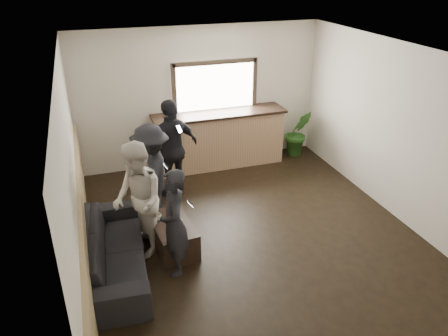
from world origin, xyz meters
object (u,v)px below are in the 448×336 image
object	(u,v)px
person_b	(138,201)
person_c	(152,174)
cup_b	(179,223)
person_d	(173,149)
sofa	(112,250)
person_a	(174,223)
cup_a	(158,217)
potted_plant	(298,133)
coffee_table	(173,236)
bar_counter	(219,136)

from	to	relation	value
person_b	person_c	bearing A→B (deg)	148.40
cup_b	person_d	distance (m)	1.77
person_b	sofa	bearing A→B (deg)	-64.41
person_d	person_b	bearing A→B (deg)	37.14
sofa	person_a	xyz separation A→B (m)	(0.84, -0.27, 0.44)
person_b	person_d	world-z (taller)	person_d
cup_a	cup_b	distance (m)	0.37
person_d	potted_plant	bearing A→B (deg)	173.11
cup_b	person_d	size ratio (longest dim) A/B	0.06
cup_b	potted_plant	bearing A→B (deg)	38.96
person_a	person_b	xyz separation A→B (m)	(-0.39, 0.59, 0.09)
person_d	cup_a	bearing A→B (deg)	44.38
cup_a	cup_b	bearing A→B (deg)	-43.88
cup_a	person_d	bearing A→B (deg)	68.82
person_d	person_a	bearing A→B (deg)	53.74
sofa	coffee_table	world-z (taller)	sofa
bar_counter	potted_plant	distance (m)	1.79
cup_a	person_d	xyz separation A→B (m)	(0.56, 1.44, 0.42)
person_a	person_c	xyz separation A→B (m)	(-0.05, 1.43, 0.06)
cup_b	person_c	bearing A→B (deg)	101.15
cup_b	potted_plant	world-z (taller)	potted_plant
cup_b	person_c	distance (m)	1.07
bar_counter	coffee_table	bearing A→B (deg)	-120.98
coffee_table	person_c	world-z (taller)	person_c
person_d	person_c	bearing A→B (deg)	30.34
person_d	sofa	bearing A→B (deg)	30.90
cup_a	cup_b	size ratio (longest dim) A/B	1.07
potted_plant	cup_a	bearing A→B (deg)	-145.94
coffee_table	potted_plant	world-z (taller)	potted_plant
person_b	person_d	bearing A→B (deg)	141.97
cup_b	person_a	xyz separation A→B (m)	(-0.15, -0.43, 0.29)
coffee_table	potted_plant	xyz separation A→B (m)	(3.34, 2.54, 0.29)
cup_a	person_d	world-z (taller)	person_d
sofa	potted_plant	size ratio (longest dim) A/B	2.24
sofa	person_c	xyz separation A→B (m)	(0.79, 1.16, 0.50)
person_a	person_c	size ratio (longest dim) A/B	0.93
coffee_table	cup_b	world-z (taller)	cup_b
person_b	person_c	world-z (taller)	person_b
sofa	cup_a	bearing A→B (deg)	-56.26
bar_counter	cup_b	xyz separation A→B (m)	(-1.47, -2.68, -0.16)
cup_b	person_b	world-z (taller)	person_b
person_d	coffee_table	bearing A→B (deg)	52.13
bar_counter	person_b	world-z (taller)	bar_counter
cup_b	person_b	bearing A→B (deg)	163.35
cup_b	person_d	xyz separation A→B (m)	(0.30, 1.69, 0.42)
sofa	person_b	distance (m)	0.77
bar_counter	person_a	world-z (taller)	bar_counter
cup_a	person_b	size ratio (longest dim) A/B	0.07
potted_plant	coffee_table	bearing A→B (deg)	-142.75
bar_counter	potted_plant	size ratio (longest dim) A/B	2.68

